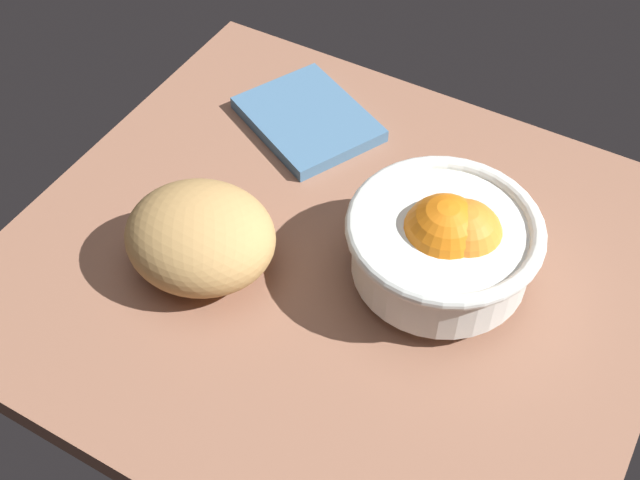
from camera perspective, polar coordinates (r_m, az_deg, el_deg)
ground_plane at (r=86.53cm, az=1.08°, el=-1.87°), size 65.79×59.57×3.00cm
fruit_bowl at (r=80.20cm, az=8.64°, el=-0.19°), size 19.05×19.05×10.69cm
bread_loaf at (r=82.12cm, az=-8.28°, el=0.22°), size 17.50×16.22×8.98cm
napkin_folded at (r=99.45cm, az=-0.84°, el=8.36°), size 19.45×17.97×1.57cm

